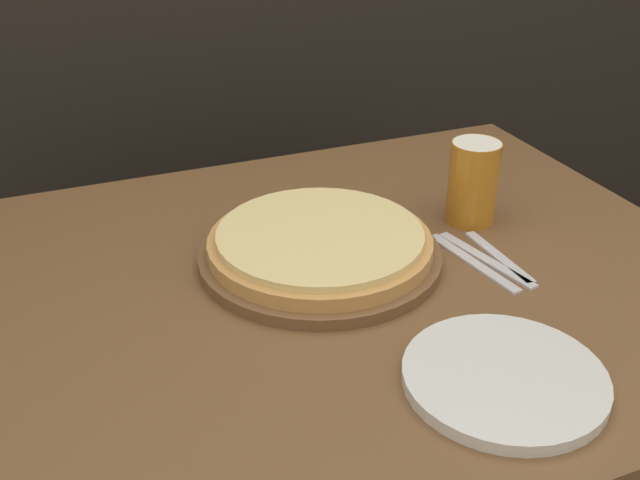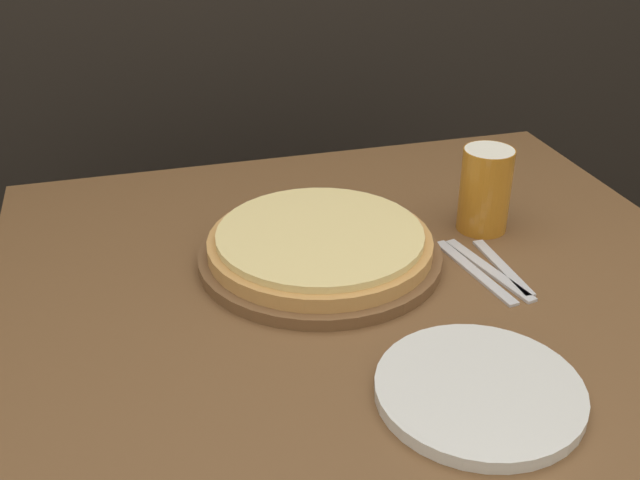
# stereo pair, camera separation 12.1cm
# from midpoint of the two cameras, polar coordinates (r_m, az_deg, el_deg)

# --- Properties ---
(dining_table) EXTENTS (1.16, 1.01, 0.70)m
(dining_table) POSITION_cam_midpoint_polar(r_m,az_deg,el_deg) (1.42, 0.42, -14.62)
(dining_table) COLOR brown
(dining_table) RESTS_ON ground_plane
(pizza_on_board) EXTENTS (0.40, 0.40, 0.06)m
(pizza_on_board) POSITION_cam_midpoint_polar(r_m,az_deg,el_deg) (1.22, -2.85, -0.65)
(pizza_on_board) COLOR brown
(pizza_on_board) RESTS_ON dining_table
(beer_glass) EXTENTS (0.09, 0.09, 0.15)m
(beer_glass) POSITION_cam_midpoint_polar(r_m,az_deg,el_deg) (1.35, 9.10, 4.56)
(beer_glass) COLOR #B7701E
(beer_glass) RESTS_ON dining_table
(dinner_plate) EXTENTS (0.26, 0.26, 0.02)m
(dinner_plate) POSITION_cam_midpoint_polar(r_m,az_deg,el_deg) (0.99, 10.43, -10.42)
(dinner_plate) COLOR silver
(dinner_plate) RESTS_ON dining_table
(fork) EXTENTS (0.05, 0.21, 0.00)m
(fork) POSITION_cam_midpoint_polar(r_m,az_deg,el_deg) (1.24, 8.84, -1.79)
(fork) COLOR silver
(fork) RESTS_ON dining_table
(dinner_knife) EXTENTS (0.06, 0.21, 0.00)m
(dinner_knife) POSITION_cam_midpoint_polar(r_m,az_deg,el_deg) (1.25, 9.83, -1.56)
(dinner_knife) COLOR silver
(dinner_knife) RESTS_ON dining_table
(spoon) EXTENTS (0.02, 0.18, 0.00)m
(spoon) POSITION_cam_midpoint_polar(r_m,az_deg,el_deg) (1.26, 10.81, -1.34)
(spoon) COLOR silver
(spoon) RESTS_ON dining_table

